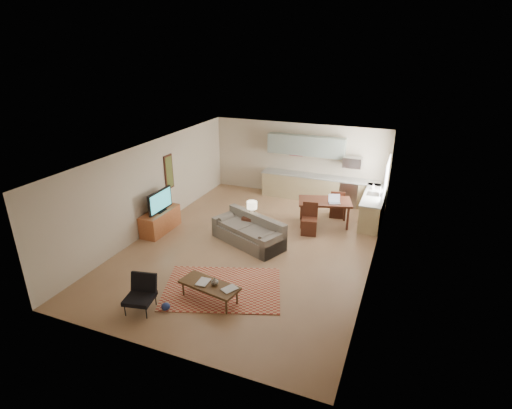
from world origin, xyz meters
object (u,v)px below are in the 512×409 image
at_px(sofa, 248,231).
at_px(tv_credenza, 160,221).
at_px(armchair, 139,295).
at_px(coffee_table, 210,292).
at_px(dining_table, 324,213).
at_px(console_table, 252,226).

distance_m(sofa, tv_credenza, 2.80).
xyz_separation_m(sofa, armchair, (-0.92, -3.73, -0.02)).
xyz_separation_m(coffee_table, dining_table, (1.44, 4.90, 0.20)).
bearing_deg(sofa, tv_credenza, -151.18).
bearing_deg(armchair, dining_table, 53.89).
height_order(sofa, armchair, sofa).
bearing_deg(coffee_table, tv_credenza, 150.28).
distance_m(tv_credenza, console_table, 2.81).
bearing_deg(coffee_table, console_table, 106.46).
bearing_deg(sofa, console_table, 122.30).
xyz_separation_m(coffee_table, console_table, (-0.34, 3.30, 0.10)).
distance_m(console_table, dining_table, 2.40).
xyz_separation_m(tv_credenza, dining_table, (4.50, 2.31, 0.08)).
height_order(tv_credenza, console_table, tv_credenza).
bearing_deg(tv_credenza, console_table, 14.67).
height_order(coffee_table, tv_credenza, tv_credenza).
distance_m(armchair, console_table, 4.27).
height_order(armchair, dining_table, dining_table).
distance_m(armchair, tv_credenza, 3.94).
relative_size(coffee_table, console_table, 2.22).
relative_size(sofa, armchair, 2.99).
bearing_deg(console_table, armchair, -102.61).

